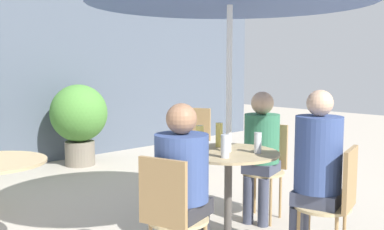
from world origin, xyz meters
The scene contains 14 objects.
storefront_wall centered at (0.00, 3.84, 1.50)m, with size 10.00×0.06×3.00m.
cafe_table_near centered at (0.13, -0.02, 0.58)m, with size 0.77×0.77×0.75m.
bistro_chair_0 centered at (-0.65, -0.24, 0.52)m, with size 0.42×0.40×0.86m.
bistro_chair_1 centered at (0.35, -0.80, 0.52)m, with size 0.40×0.42×0.86m.
bistro_chair_2 centered at (0.91, 0.20, 0.52)m, with size 0.42×0.40×0.86m.
bistro_chair_4 centered at (1.51, 1.73, 0.52)m, with size 0.44×0.42×0.86m.
seated_person_0 centered at (-0.51, -0.20, 0.70)m, with size 0.39×0.37×1.18m.
seated_person_1 centered at (0.31, -0.66, 0.74)m, with size 0.34×0.37×1.25m.
seated_person_2 centered at (0.77, 0.16, 0.71)m, with size 0.36×0.34×1.18m.
beer_glass_0 centered at (-0.01, 0.15, 0.85)m, with size 0.06×0.06×0.20m.
beer_glass_1 centered at (-0.05, -0.15, 0.84)m, with size 0.06×0.06×0.17m.
beer_glass_2 centered at (0.25, -0.20, 0.83)m, with size 0.06×0.06×0.16m.
beer_glass_3 centered at (0.23, 0.17, 0.85)m, with size 0.06×0.06×0.20m.
potted_plant_1 centered at (0.78, 3.33, 0.68)m, with size 0.79×0.79×1.14m.
Camera 1 is at (-2.41, -2.24, 1.42)m, focal length 42.00 mm.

